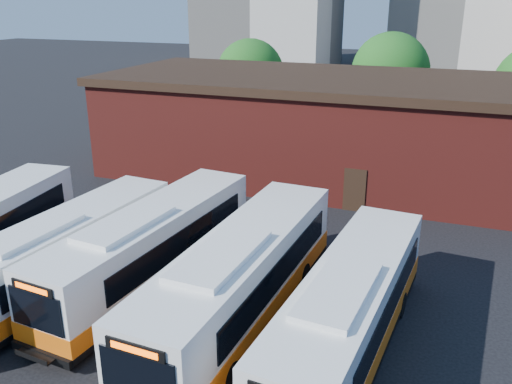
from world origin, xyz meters
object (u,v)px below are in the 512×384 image
at_px(bus_west, 63,257).
at_px(bus_east, 349,316).
at_px(bus_midwest, 152,250).
at_px(bus_mideast, 241,284).

relative_size(bus_west, bus_east, 0.98).
bearing_deg(bus_east, bus_midwest, 172.07).
bearing_deg(bus_west, bus_midwest, 33.20).
bearing_deg(bus_west, bus_mideast, 6.92).
distance_m(bus_west, bus_east, 11.38).
bearing_deg(bus_midwest, bus_east, -7.05).
relative_size(bus_mideast, bus_east, 1.08).
bearing_deg(bus_mideast, bus_west, -174.90).
height_order(bus_midwest, bus_east, bus_midwest).
height_order(bus_west, bus_midwest, bus_midwest).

